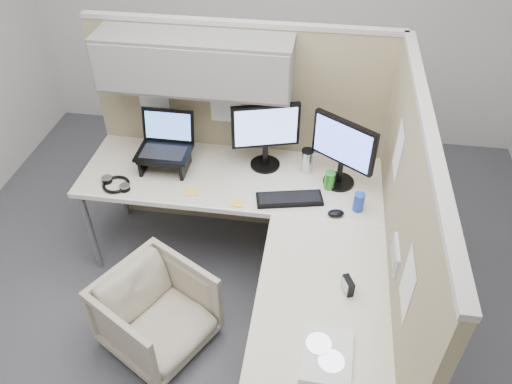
# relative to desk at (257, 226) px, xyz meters

# --- Properties ---
(ground) EXTENTS (4.50, 4.50, 0.00)m
(ground) POSITION_rel_desk_xyz_m (-0.12, -0.13, -0.69)
(ground) COLOR #46464C
(ground) RESTS_ON ground
(partition_back) EXTENTS (2.00, 0.36, 1.63)m
(partition_back) POSITION_rel_desk_xyz_m (-0.34, 0.70, 0.41)
(partition_back) COLOR tan
(partition_back) RESTS_ON ground
(partition_right) EXTENTS (0.07, 2.03, 1.63)m
(partition_right) POSITION_rel_desk_xyz_m (0.78, -0.19, 0.13)
(partition_right) COLOR tan
(partition_right) RESTS_ON ground
(desk) EXTENTS (2.00, 1.98, 0.73)m
(desk) POSITION_rel_desk_xyz_m (0.00, 0.00, 0.00)
(desk) COLOR beige
(desk) RESTS_ON ground
(office_chair) EXTENTS (0.75, 0.76, 0.59)m
(office_chair) POSITION_rel_desk_xyz_m (-0.55, -0.41, -0.39)
(office_chair) COLOR beige
(office_chair) RESTS_ON ground
(monitor_left) EXTENTS (0.43, 0.20, 0.47)m
(monitor_left) POSITION_rel_desk_xyz_m (-0.03, 0.55, 0.32)
(monitor_left) COLOR black
(monitor_left) RESTS_ON desk
(monitor_right) EXTENTS (0.38, 0.28, 0.47)m
(monitor_right) POSITION_rel_desk_xyz_m (0.47, 0.44, 0.32)
(monitor_right) COLOR black
(monitor_right) RESTS_ON desk
(laptop_station) EXTENTS (0.35, 0.30, 0.36)m
(laptop_station) POSITION_rel_desk_xyz_m (-0.68, 0.45, 0.18)
(laptop_station) COLOR black
(laptop_station) RESTS_ON desk
(keyboard) EXTENTS (0.43, 0.22, 0.02)m
(keyboard) POSITION_rel_desk_xyz_m (0.17, 0.21, 0.05)
(keyboard) COLOR black
(keyboard) RESTS_ON desk
(mouse) EXTENTS (0.11, 0.08, 0.04)m
(mouse) POSITION_rel_desk_xyz_m (0.46, 0.12, 0.06)
(mouse) COLOR black
(mouse) RESTS_ON desk
(travel_mug) EXTENTS (0.08, 0.08, 0.17)m
(travel_mug) POSITION_rel_desk_xyz_m (0.25, 0.53, 0.13)
(travel_mug) COLOR silver
(travel_mug) RESTS_ON desk
(soda_can_green) EXTENTS (0.07, 0.07, 0.12)m
(soda_can_green) POSITION_rel_desk_xyz_m (0.59, 0.19, 0.10)
(soda_can_green) COLOR #1E3FA5
(soda_can_green) RESTS_ON desk
(soda_can_silver) EXTENTS (0.07, 0.07, 0.12)m
(soda_can_silver) POSITION_rel_desk_xyz_m (0.41, 0.38, 0.10)
(soda_can_silver) COLOR #268C1E
(soda_can_silver) RESTS_ON desk
(sticky_note_a) EXTENTS (0.09, 0.09, 0.01)m
(sticky_note_a) POSITION_rel_desk_xyz_m (-0.45, 0.20, 0.05)
(sticky_note_a) COLOR yellow
(sticky_note_a) RESTS_ON desk
(sticky_note_b) EXTENTS (0.08, 0.08, 0.01)m
(sticky_note_b) POSITION_rel_desk_xyz_m (-0.14, 0.14, 0.05)
(sticky_note_b) COLOR yellow
(sticky_note_b) RESTS_ON desk
(sticky_note_c) EXTENTS (0.10, 0.10, 0.01)m
(sticky_note_c) POSITION_rel_desk_xyz_m (-0.58, 0.49, 0.05)
(sticky_note_c) COLOR yellow
(sticky_note_c) RESTS_ON desk
(headphones) EXTENTS (0.23, 0.23, 0.03)m
(headphones) POSITION_rel_desk_xyz_m (-0.95, 0.19, 0.06)
(headphones) COLOR black
(headphones) RESTS_ON desk
(paper_stack) EXTENTS (0.24, 0.30, 0.03)m
(paper_stack) POSITION_rel_desk_xyz_m (0.45, -0.85, 0.06)
(paper_stack) COLOR white
(paper_stack) RESTS_ON desk
(desk_clock) EXTENTS (0.07, 0.09, 0.09)m
(desk_clock) POSITION_rel_desk_xyz_m (0.53, -0.45, 0.09)
(desk_clock) COLOR black
(desk_clock) RESTS_ON desk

